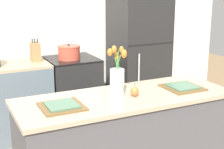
# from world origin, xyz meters

# --- Properties ---
(back_wall) EXTENTS (5.20, 0.08, 2.70)m
(back_wall) POSITION_xyz_m (0.00, 2.00, 1.35)
(back_wall) COLOR silver
(back_wall) RESTS_ON ground_plane
(kitchen_island) EXTENTS (1.80, 0.66, 0.90)m
(kitchen_island) POSITION_xyz_m (0.00, 0.00, 0.45)
(kitchen_island) COLOR #4C4C51
(kitchen_island) RESTS_ON ground_plane
(stove_range) EXTENTS (0.60, 0.61, 0.90)m
(stove_range) POSITION_xyz_m (0.10, 1.60, 0.45)
(stove_range) COLOR black
(stove_range) RESTS_ON ground_plane
(refrigerator) EXTENTS (0.68, 0.67, 1.70)m
(refrigerator) POSITION_xyz_m (1.05, 1.60, 0.85)
(refrigerator) COLOR black
(refrigerator) RESTS_ON ground_plane
(flower_vase) EXTENTS (0.13, 0.15, 0.42)m
(flower_vase) POSITION_xyz_m (-0.05, 0.05, 1.05)
(flower_vase) COLOR silver
(flower_vase) RESTS_ON kitchen_island
(pear_figurine) EXTENTS (0.07, 0.07, 0.11)m
(pear_figurine) POSITION_xyz_m (0.06, -0.04, 0.95)
(pear_figurine) COLOR #C66B33
(pear_figurine) RESTS_ON kitchen_island
(plate_setting_left) EXTENTS (0.31, 0.31, 0.02)m
(plate_setting_left) POSITION_xyz_m (-0.55, -0.03, 0.91)
(plate_setting_left) COLOR brown
(plate_setting_left) RESTS_ON kitchen_island
(plate_setting_right) EXTENTS (0.31, 0.31, 0.02)m
(plate_setting_right) POSITION_xyz_m (0.55, -0.03, 0.91)
(plate_setting_right) COLOR brown
(plate_setting_right) RESTS_ON kitchen_island
(cooking_pot) EXTENTS (0.27, 0.27, 0.19)m
(cooking_pot) POSITION_xyz_m (0.05, 1.56, 0.98)
(cooking_pot) COLOR #CC4C38
(cooking_pot) RESTS_ON stove_range
(knife_block) EXTENTS (0.10, 0.14, 0.27)m
(knife_block) POSITION_xyz_m (-0.34, 1.63, 1.01)
(knife_block) COLOR #A37547
(knife_block) RESTS_ON back_counter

